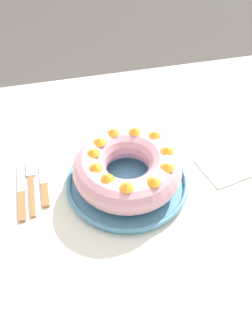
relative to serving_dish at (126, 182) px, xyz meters
name	(u,v)px	position (x,y,z in m)	size (l,w,h in m)	color
ground_plane	(128,303)	(0.00, -0.02, -0.75)	(8.00, 8.00, 0.00)	#4C4742
dining_table	(129,210)	(0.00, -0.02, -0.09)	(1.35, 1.12, 0.74)	silver
serving_dish	(126,182)	(0.00, 0.00, 0.00)	(0.31, 0.31, 0.02)	#518EB2
bundt_cake	(126,168)	(0.00, 0.00, 0.05)	(0.27, 0.27, 0.09)	#E09EAD
fork	(31,183)	(-0.24, 0.06, -0.01)	(0.02, 0.19, 0.01)	#936038
serving_knife	(22,193)	(-0.26, 0.03, -0.01)	(0.02, 0.20, 0.01)	#936038
cake_knife	(44,185)	(-0.20, 0.05, -0.01)	(0.02, 0.17, 0.01)	#936038
napkin	(230,165)	(0.29, 0.00, -0.01)	(0.16, 0.11, 0.00)	#B2D1B7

